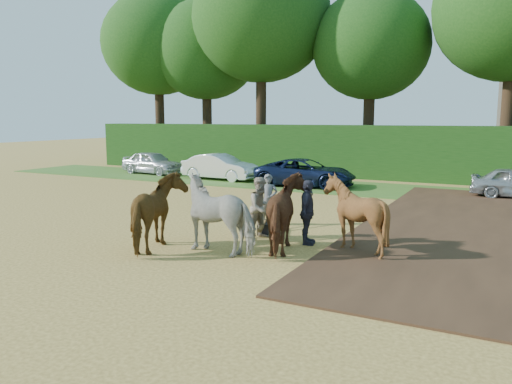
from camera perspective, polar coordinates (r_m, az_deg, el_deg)
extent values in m
plane|color=gold|center=(10.77, 7.32, -10.08)|extent=(120.00, 120.00, 0.00)
cube|color=#472D1C|center=(17.07, 20.26, -3.51)|extent=(4.50, 17.00, 0.05)
cube|color=#38601E|center=(24.11, 18.84, -0.09)|extent=(50.00, 5.00, 0.03)
cube|color=#14380F|center=(28.39, 20.36, 4.08)|extent=(46.00, 1.60, 3.00)
imported|color=#B6A48F|center=(14.20, 0.59, -1.81)|extent=(0.99, 1.07, 1.76)
imported|color=#272734|center=(13.56, 5.88, -2.32)|extent=(0.64, 1.11, 1.77)
imported|color=brown|center=(13.23, -11.12, -2.28)|extent=(1.79, 2.55, 1.97)
imported|color=beige|center=(12.93, -3.82, -2.39)|extent=(2.40, 2.23, 1.97)
imported|color=brown|center=(12.85, 3.70, -2.46)|extent=(1.79, 2.55, 1.97)
imported|color=brown|center=(12.99, 11.19, -2.47)|extent=(2.10, 2.22, 1.97)
cube|color=black|center=(15.01, 0.96, -4.04)|extent=(0.59, 0.90, 0.33)
cube|color=brown|center=(14.43, 0.70, -3.88)|extent=(0.53, 1.26, 0.09)
cylinder|color=brown|center=(15.46, 0.42, -2.34)|extent=(0.49, 0.87, 0.69)
cylinder|color=brown|center=(15.42, 1.94, -2.37)|extent=(0.25, 0.94, 0.69)
imported|color=gray|center=(15.98, 1.42, -0.87)|extent=(0.70, 0.57, 1.64)
imported|color=silver|center=(31.19, -11.75, 3.31)|extent=(4.29, 2.13, 1.40)
imported|color=white|center=(27.71, -4.13, 2.87)|extent=(4.44, 1.74, 1.44)
imported|color=#131D3D|center=(25.09, 5.66, 2.21)|extent=(5.13, 2.58, 1.39)
cylinder|color=#382616|center=(39.58, -10.90, 7.61)|extent=(0.70, 0.70, 5.85)
ellipsoid|color=#163F11|center=(39.97, -11.15, 16.35)|extent=(8.40, 8.40, 7.73)
cylinder|color=#382616|center=(37.66, -5.59, 7.35)|extent=(0.70, 0.70, 5.40)
ellipsoid|color=#163F11|center=(37.98, -5.71, 15.86)|extent=(7.80, 7.80, 7.18)
cylinder|color=#382616|center=(34.30, 0.58, 8.22)|extent=(0.70, 0.70, 6.53)
ellipsoid|color=#163F11|center=(34.92, 0.60, 19.30)|extent=(9.20, 9.20, 8.46)
cylinder|color=#382616|center=(33.22, 12.70, 6.84)|extent=(0.70, 0.70, 5.17)
ellipsoid|color=#163F11|center=(33.52, 13.01, 16.04)|extent=(7.40, 7.40, 6.81)
cylinder|color=#382616|center=(31.12, 26.73, 6.88)|extent=(0.70, 0.70, 6.08)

